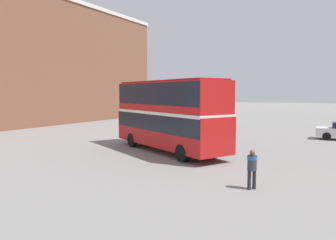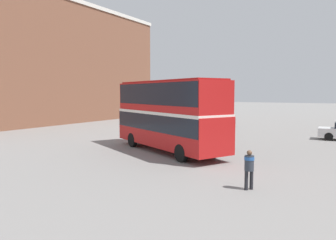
{
  "view_description": "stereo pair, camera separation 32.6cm",
  "coord_description": "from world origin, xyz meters",
  "px_view_note": "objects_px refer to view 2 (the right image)",
  "views": [
    {
      "loc": [
        8.92,
        -19.0,
        3.96
      ],
      "look_at": [
        -1.84,
        0.09,
        2.15
      ],
      "focal_mm": 35.0,
      "sensor_mm": 36.0,
      "label": 1
    },
    {
      "loc": [
        9.2,
        -18.84,
        3.96
      ],
      "look_at": [
        -1.84,
        0.09,
        2.15
      ],
      "focal_mm": 35.0,
      "sensor_mm": 36.0,
      "label": 2
    }
  ],
  "objects_px": {
    "parked_car_side_street": "(216,120)",
    "double_decker_bus": "(168,111)",
    "parked_car_kerb_near": "(175,123)",
    "pedestrian_foreground": "(249,166)"
  },
  "relations": [
    {
      "from": "parked_car_kerb_near",
      "to": "parked_car_side_street",
      "type": "distance_m",
      "value": 6.32
    },
    {
      "from": "double_decker_bus",
      "to": "parked_car_kerb_near",
      "type": "bearing_deg",
      "value": 144.21
    },
    {
      "from": "double_decker_bus",
      "to": "parked_car_side_street",
      "type": "distance_m",
      "value": 17.44
    },
    {
      "from": "parked_car_side_street",
      "to": "double_decker_bus",
      "type": "bearing_deg",
      "value": 90.49
    },
    {
      "from": "pedestrian_foreground",
      "to": "parked_car_kerb_near",
      "type": "relative_size",
      "value": 0.39
    },
    {
      "from": "pedestrian_foreground",
      "to": "double_decker_bus",
      "type": "bearing_deg",
      "value": 0.0
    },
    {
      "from": "parked_car_kerb_near",
      "to": "double_decker_bus",
      "type": "bearing_deg",
      "value": 112.74
    },
    {
      "from": "parked_car_side_street",
      "to": "parked_car_kerb_near",
      "type": "bearing_deg",
      "value": 58.24
    },
    {
      "from": "double_decker_bus",
      "to": "parked_car_side_street",
      "type": "bearing_deg",
      "value": 128.49
    },
    {
      "from": "parked_car_kerb_near",
      "to": "parked_car_side_street",
      "type": "bearing_deg",
      "value": -115.22
    }
  ]
}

